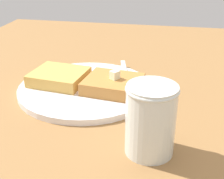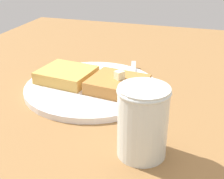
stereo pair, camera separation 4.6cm
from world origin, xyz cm
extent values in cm
cube|color=olive|center=(0.00, 0.00, 1.35)|extent=(93.14, 93.14, 2.70)
cylinder|color=white|center=(7.48, 5.41, 3.22)|extent=(23.85, 23.85, 1.04)
torus|color=#353835|center=(7.48, 5.41, 3.34)|extent=(23.85, 23.85, 0.80)
cube|color=#B77837|center=(2.37, 6.07, 4.80)|extent=(10.35, 9.47, 2.13)
cube|color=gold|center=(12.60, 4.75, 4.80)|extent=(10.35, 9.47, 2.13)
cube|color=#F4F1C9|center=(2.07, 6.11, 6.58)|extent=(1.87, 1.91, 1.43)
cube|color=silver|center=(1.89, -3.14, 3.92)|extent=(3.10, 9.95, 0.36)
cube|color=silver|center=(0.46, 3.10, 3.92)|extent=(2.77, 3.22, 0.36)
cube|color=silver|center=(-1.01, 5.84, 3.92)|extent=(1.02, 3.19, 0.36)
cube|color=silver|center=(-0.47, 5.96, 3.92)|extent=(1.02, 3.19, 0.36)
cube|color=silver|center=(0.06, 6.08, 3.92)|extent=(1.02, 3.19, 0.36)
cube|color=silver|center=(0.60, 6.20, 3.92)|extent=(1.02, 3.19, 0.36)
cylinder|color=#481E0C|center=(-5.16, 21.03, 6.01)|extent=(5.68, 5.68, 6.62)
cylinder|color=silver|center=(-5.16, 21.03, 7.28)|extent=(6.17, 6.17, 9.16)
torus|color=silver|center=(-5.16, 21.03, 11.41)|extent=(6.42, 6.42, 0.50)
camera|label=1|loc=(-6.86, 54.09, 26.82)|focal=50.00mm
camera|label=2|loc=(-11.32, 52.96, 26.82)|focal=50.00mm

